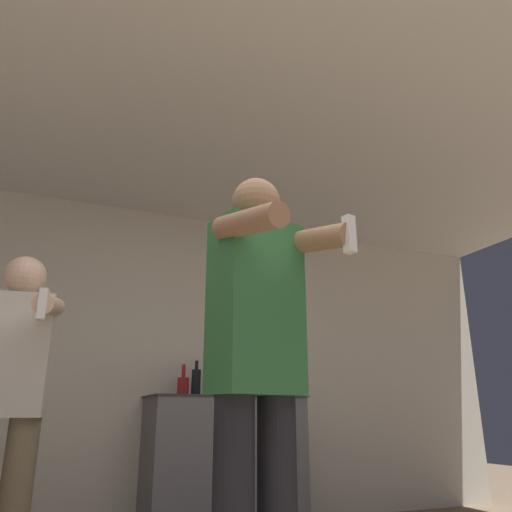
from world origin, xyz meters
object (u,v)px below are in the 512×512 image
(person_man_side, at_px, (7,396))
(bottle_tall_gin, at_px, (183,385))
(bottle_brown_liquor, at_px, (238,385))
(person_woman_foreground, at_px, (258,371))
(bottle_short_whiskey, at_px, (196,382))
(bottle_dark_rum, at_px, (261,385))

(person_man_side, bearing_deg, bottle_tall_gin, 44.53)
(bottle_brown_liquor, xyz_separation_m, person_woman_foreground, (-0.72, -2.20, -0.09))
(person_man_side, bearing_deg, bottle_short_whiskey, 42.07)
(bottle_dark_rum, relative_size, bottle_short_whiskey, 0.96)
(bottle_tall_gin, distance_m, person_man_side, 1.63)
(bottle_dark_rum, xyz_separation_m, person_man_side, (-1.82, -1.14, -0.15))
(bottle_brown_liquor, height_order, person_woman_foreground, person_woman_foreground)
(bottle_short_whiskey, bearing_deg, person_woman_foreground, -99.57)
(bottle_brown_liquor, xyz_separation_m, person_man_side, (-1.61, -1.14, -0.15))
(bottle_short_whiskey, height_order, person_man_side, person_man_side)
(bottle_short_whiskey, bearing_deg, bottle_tall_gin, 180.00)
(person_man_side, bearing_deg, bottle_dark_rum, 32.03)
(bottle_tall_gin, relative_size, person_woman_foreground, 0.14)
(person_woman_foreground, bearing_deg, bottle_short_whiskey, 80.43)
(bottle_brown_liquor, relative_size, bottle_short_whiskey, 0.88)
(bottle_short_whiskey, height_order, person_woman_foreground, person_woman_foreground)
(bottle_dark_rum, distance_m, bottle_short_whiskey, 0.56)
(bottle_dark_rum, bearing_deg, person_man_side, -147.97)
(person_woman_foreground, bearing_deg, person_man_side, 130.10)
(bottle_tall_gin, bearing_deg, bottle_brown_liquor, 0.00)
(bottle_short_whiskey, distance_m, person_man_side, 1.71)
(bottle_dark_rum, height_order, person_woman_foreground, person_woman_foreground)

